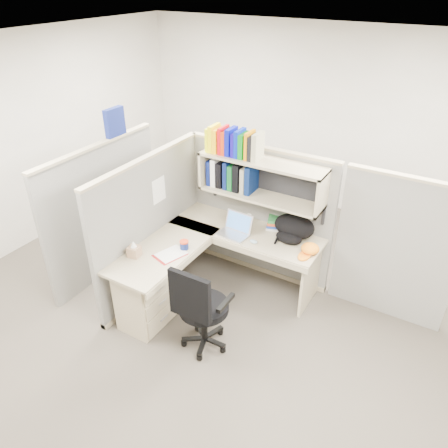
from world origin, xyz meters
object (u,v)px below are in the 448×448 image
Objects in this scene: laptop at (233,226)px; snack_canister at (184,245)px; task_chair at (202,320)px; desk at (173,280)px; backpack at (292,229)px.

snack_canister is at bearing -117.86° from laptop.
task_chair reaches higher than laptop.
laptop reaches higher than snack_canister.
backpack reaches higher than desk.
desk is 18.12× the size of snack_canister.
backpack is at bearing 27.28° from laptop.
snack_canister is (-0.31, -0.50, -0.07)m from laptop.
task_chair is (0.53, -0.49, -0.42)m from snack_canister.
task_chair is at bearing -27.71° from desk.
desk is 0.62m from task_chair.
desk is at bearing 152.29° from task_chair.
snack_canister is at bearing 137.15° from task_chair.
backpack is (0.59, 0.25, 0.01)m from laptop.
task_chair is (-0.37, -1.24, -0.50)m from backpack.
laptop is 0.64m from backpack.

